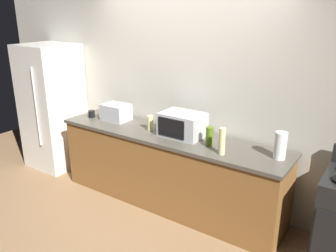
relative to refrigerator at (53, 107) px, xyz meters
name	(u,v)px	position (x,y,z in m)	size (l,w,h in m)	color
ground_plane	(148,218)	(2.05, -0.40, -0.90)	(8.00, 8.00, 0.00)	#93704C
back_wall	(187,89)	(2.05, 0.41, 0.45)	(6.40, 0.10, 2.70)	beige
counter_run	(168,169)	(2.05, 0.00, -0.45)	(2.84, 0.64, 0.90)	brown
refrigerator	(53,107)	(0.00, 0.00, 0.00)	(0.72, 0.73, 1.80)	white
microwave	(182,125)	(2.21, 0.05, 0.13)	(0.48, 0.35, 0.27)	#B7BABF
toaster_oven	(116,112)	(1.20, 0.06, 0.10)	(0.34, 0.26, 0.21)	#B7BABF
paper_towel_roll	(280,146)	(3.32, 0.05, 0.13)	(0.12, 0.12, 0.27)	white
bottle_hand_soap	(222,141)	(2.81, -0.17, 0.14)	(0.06, 0.06, 0.27)	beige
bottle_olive_oil	(209,136)	(2.60, -0.03, 0.10)	(0.08, 0.08, 0.20)	#4C6B19
bottle_vinegar	(150,123)	(1.80, -0.01, 0.09)	(0.07, 0.07, 0.18)	beige
mug_black	(92,114)	(0.85, -0.04, 0.05)	(0.08, 0.08, 0.09)	black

